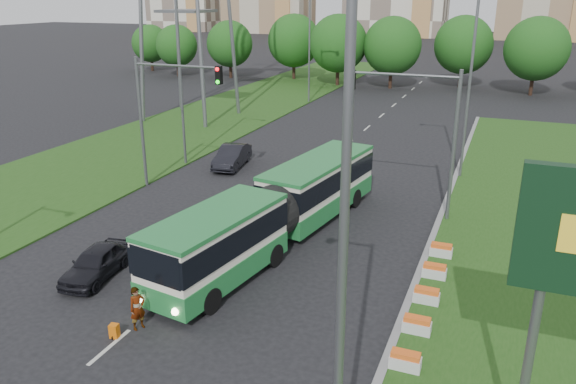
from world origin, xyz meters
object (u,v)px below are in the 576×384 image
at_px(car_left_far, 232,156).
at_px(pedestrian, 137,308).
at_px(traffic_mast_left, 162,103).
at_px(car_left_near, 96,263).
at_px(shopping_trolley, 114,331).
at_px(traffic_mast_median, 424,120).
at_px(articulated_bus, 276,209).

distance_m(car_left_far, pedestrian, 20.29).
bearing_deg(car_left_far, traffic_mast_left, -114.31).
distance_m(traffic_mast_left, car_left_near, 12.51).
bearing_deg(car_left_near, shopping_trolley, -51.89).
xyz_separation_m(traffic_mast_left, car_left_near, (3.61, -11.02, -4.68)).
height_order(pedestrian, shopping_trolley, pedestrian).
distance_m(car_left_near, pedestrian, 4.81).
bearing_deg(car_left_near, pedestrian, -41.11).
distance_m(traffic_mast_median, shopping_trolley, 18.12).
bearing_deg(articulated_bus, shopping_trolley, -93.47).
bearing_deg(articulated_bus, car_left_near, -123.53).
height_order(traffic_mast_left, car_left_near, traffic_mast_left).
height_order(articulated_bus, shopping_trolley, articulated_bus).
distance_m(articulated_bus, pedestrian, 9.04).
bearing_deg(traffic_mast_median, shopping_trolley, -117.28).
height_order(articulated_bus, car_left_near, articulated_bus).
height_order(traffic_mast_median, car_left_near, traffic_mast_median).
bearing_deg(traffic_mast_median, traffic_mast_left, -176.23).
height_order(traffic_mast_median, shopping_trolley, traffic_mast_median).
bearing_deg(articulated_bus, traffic_mast_left, 161.94).
bearing_deg(pedestrian, traffic_mast_median, -2.27).
distance_m(articulated_bus, shopping_trolley, 9.99).
bearing_deg(pedestrian, articulated_bus, 13.98).
height_order(articulated_bus, car_left_far, articulated_bus).
bearing_deg(shopping_trolley, car_left_far, 97.43).
xyz_separation_m(traffic_mast_median, pedestrian, (-7.52, -14.64, -4.52)).
bearing_deg(car_left_far, car_left_near, -92.16).
distance_m(traffic_mast_median, traffic_mast_left, 15.19).
xyz_separation_m(car_left_far, shopping_trolley, (5.65, -20.16, -0.50)).
distance_m(traffic_mast_median, car_left_near, 17.31).
xyz_separation_m(pedestrian, shopping_trolley, (-0.45, -0.81, -0.57)).
xyz_separation_m(traffic_mast_median, articulated_bus, (-5.81, -5.80, -3.66)).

